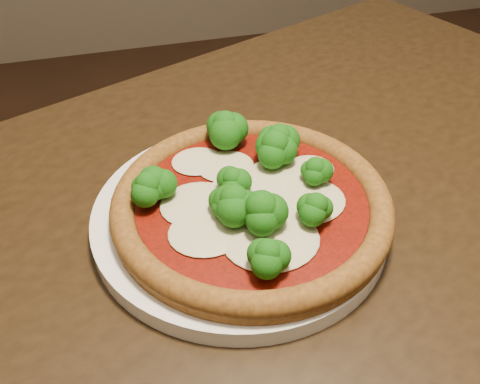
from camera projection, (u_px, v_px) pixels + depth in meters
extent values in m
cube|color=black|center=(317.00, 270.00, 0.51)|extent=(1.34, 1.19, 0.04)
cylinder|color=black|center=(352.00, 181.00, 1.21)|extent=(0.06, 0.06, 0.71)
cylinder|color=white|center=(240.00, 216.00, 0.53)|extent=(0.29, 0.29, 0.02)
cylinder|color=brown|center=(252.00, 207.00, 0.52)|extent=(0.27, 0.27, 0.01)
torus|color=brown|center=(252.00, 202.00, 0.51)|extent=(0.27, 0.27, 0.02)
cylinder|color=#6D0E05|center=(252.00, 202.00, 0.51)|extent=(0.22, 0.22, 0.00)
ellipsoid|color=beige|center=(197.00, 161.00, 0.56)|extent=(0.05, 0.05, 0.00)
ellipsoid|color=beige|center=(225.00, 166.00, 0.55)|extent=(0.06, 0.05, 0.00)
ellipsoid|color=beige|center=(271.00, 239.00, 0.47)|extent=(0.09, 0.08, 0.01)
ellipsoid|color=beige|center=(281.00, 176.00, 0.54)|extent=(0.07, 0.06, 0.01)
ellipsoid|color=beige|center=(253.00, 195.00, 0.52)|extent=(0.09, 0.08, 0.01)
ellipsoid|color=beige|center=(198.00, 204.00, 0.51)|extent=(0.07, 0.07, 0.01)
ellipsoid|color=beige|center=(207.00, 232.00, 0.48)|extent=(0.07, 0.06, 0.01)
ellipsoid|color=beige|center=(309.00, 169.00, 0.55)|extent=(0.05, 0.05, 0.00)
ellipsoid|color=beige|center=(306.00, 200.00, 0.51)|extent=(0.08, 0.07, 0.01)
ellipsoid|color=#1B7012|center=(225.00, 201.00, 0.48)|extent=(0.03, 0.03, 0.03)
ellipsoid|color=#1B7012|center=(279.00, 139.00, 0.55)|extent=(0.05, 0.05, 0.04)
ellipsoid|color=#1B7012|center=(155.00, 181.00, 0.50)|extent=(0.04, 0.04, 0.03)
ellipsoid|color=#1B7012|center=(268.00, 254.00, 0.43)|extent=(0.04, 0.04, 0.03)
ellipsoid|color=#1B7012|center=(275.00, 146.00, 0.54)|extent=(0.05, 0.05, 0.04)
ellipsoid|color=#1B7012|center=(233.00, 180.00, 0.51)|extent=(0.04, 0.04, 0.03)
ellipsoid|color=#1B7012|center=(148.00, 186.00, 0.50)|extent=(0.04, 0.04, 0.04)
ellipsoid|color=#1B7012|center=(315.00, 169.00, 0.52)|extent=(0.04, 0.04, 0.03)
ellipsoid|color=#1B7012|center=(234.00, 201.00, 0.48)|extent=(0.05, 0.05, 0.04)
ellipsoid|color=#1B7012|center=(226.00, 126.00, 0.57)|extent=(0.05, 0.05, 0.04)
ellipsoid|color=#1B7012|center=(261.00, 209.00, 0.47)|extent=(0.05, 0.05, 0.04)
ellipsoid|color=#1B7012|center=(316.00, 206.00, 0.48)|extent=(0.04, 0.04, 0.03)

